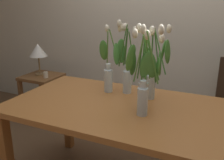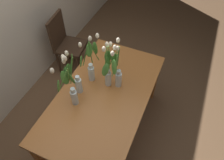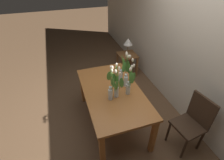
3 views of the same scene
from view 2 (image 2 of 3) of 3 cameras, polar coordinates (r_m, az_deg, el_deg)
The scene contains 8 objects.
ground_plane at distance 2.84m, azimuth -1.77°, elevation -12.83°, with size 18.00×18.00×0.00m, color brown.
dining_table at distance 2.29m, azimuth -2.16°, elevation -5.28°, with size 1.60×0.90×0.74m.
tulip_vase_0 at distance 2.05m, azimuth -11.18°, elevation -3.01°, with size 0.20×0.17×0.53m.
tulip_vase_1 at distance 2.14m, azimuth 1.09°, elevation 2.36°, with size 0.23×0.18×0.57m.
tulip_vase_2 at distance 2.22m, azimuth -5.85°, elevation 4.34°, with size 0.23×0.16×0.55m.
tulip_vase_3 at distance 2.09m, azimuth -10.34°, elevation 0.51°, with size 0.17×0.18×0.57m.
tulip_vase_4 at distance 2.13m, azimuth -0.59°, elevation 2.94°, with size 0.22×0.19×0.57m.
dining_chair at distance 3.23m, azimuth -12.41°, elevation 10.07°, with size 0.45×0.45×0.93m.
Camera 2 is at (-1.17, -0.60, 2.52)m, focal length 33.97 mm.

